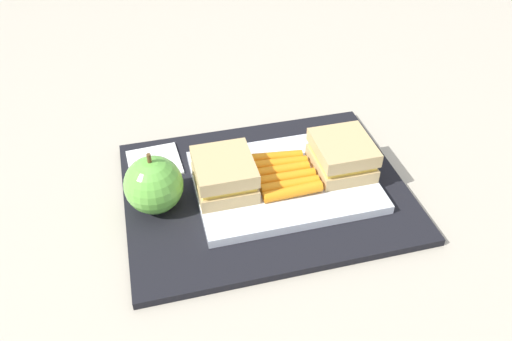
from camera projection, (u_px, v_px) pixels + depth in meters
The scene contains 8 objects.
ground_plane at pixel (265, 193), 0.67m from camera, with size 2.40×2.40×0.00m, color #B7AD99.
lunchbag_mat at pixel (265, 191), 0.66m from camera, with size 0.36×0.28×0.01m, color black.
food_tray at pixel (284, 181), 0.66m from camera, with size 0.23×0.17×0.01m, color white.
sandwich_half_left at pixel (342, 155), 0.66m from camera, with size 0.07×0.08×0.04m.
sandwich_half_right at pixel (224, 174), 0.63m from camera, with size 0.07×0.08×0.04m.
carrot_sticks_bundle at pixel (284, 174), 0.65m from camera, with size 0.08×0.09×0.02m.
apple at pixel (154, 184), 0.61m from camera, with size 0.07×0.07×0.08m.
paper_napkin at pixel (154, 162), 0.70m from camera, with size 0.07×0.07×0.00m, color white.
Camera 1 is at (0.13, 0.47, 0.45)m, focal length 35.65 mm.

